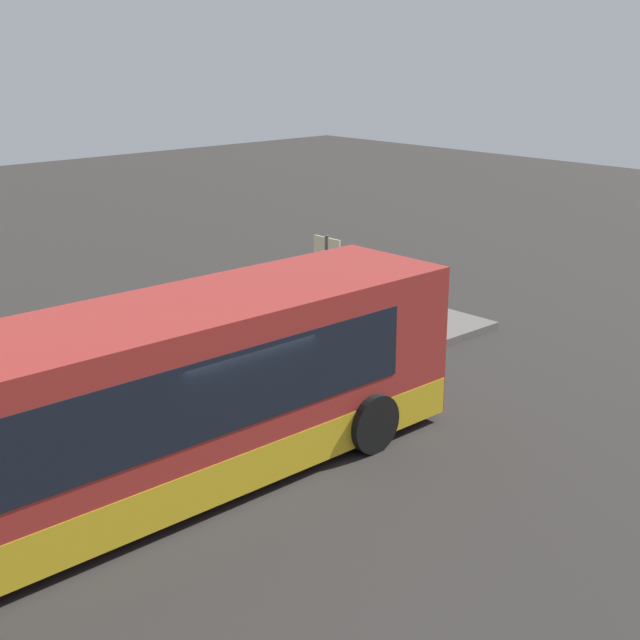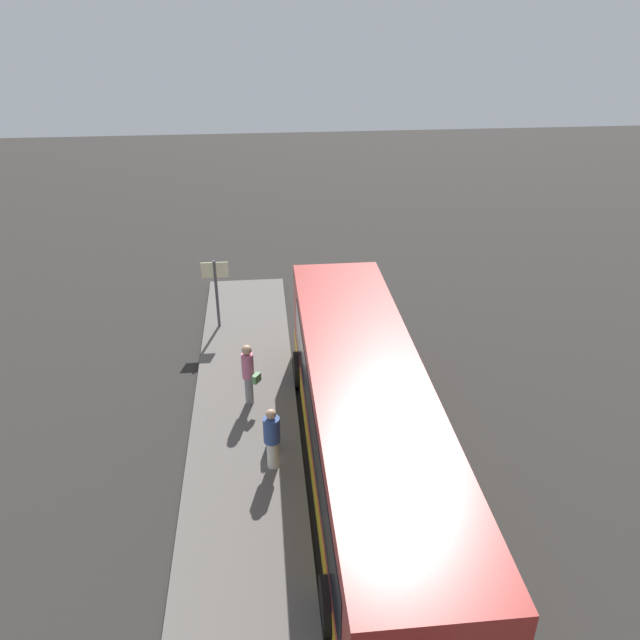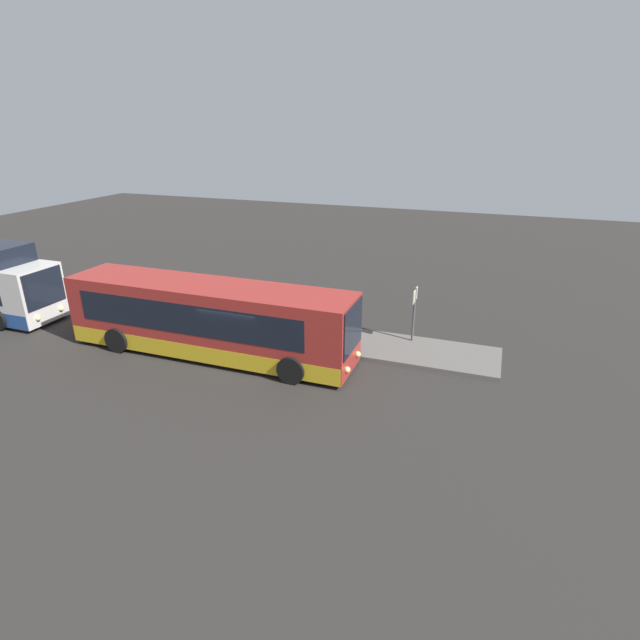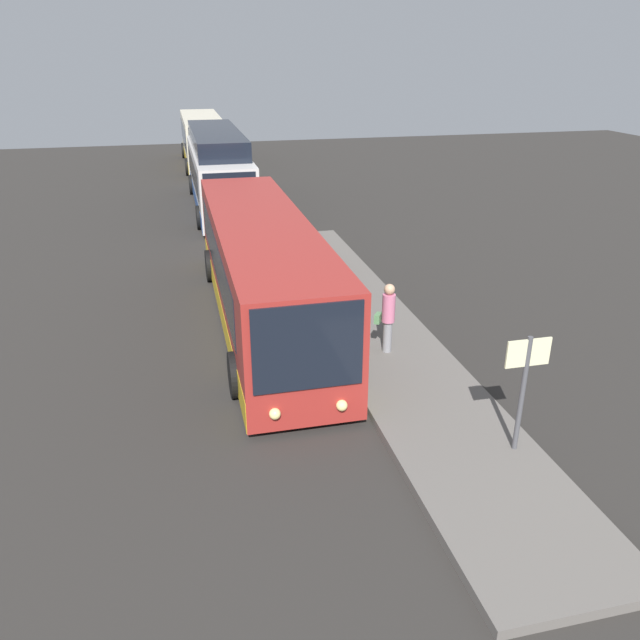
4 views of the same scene
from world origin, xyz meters
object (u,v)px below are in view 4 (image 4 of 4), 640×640
object	(u,v)px
bus_third	(203,141)
passenger_waiting	(388,315)
bus_second	(219,174)
suitcase	(345,311)
passenger_boarding	(339,285)
bus_lead	(262,271)
sign_post	(525,377)

from	to	relation	value
bus_third	passenger_waiting	xyz separation A→B (m)	(30.66, 2.71, -0.38)
bus_second	suitcase	size ratio (longest dim) A/B	13.76
passenger_boarding	passenger_waiting	distance (m)	2.75
bus_lead	suitcase	xyz separation A→B (m)	(1.10, 2.19, -1.02)
bus_third	passenger_boarding	size ratio (longest dim) A/B	6.58
passenger_waiting	suitcase	bearing A→B (deg)	47.44
bus_lead	sign_post	size ratio (longest dim) A/B	5.17
bus_second	passenger_waiting	bearing A→B (deg)	8.63
bus_third	sign_post	world-z (taller)	bus_third
suitcase	bus_second	bearing A→B (deg)	-172.07
passenger_boarding	sign_post	bearing A→B (deg)	160.22
passenger_waiting	suitcase	distance (m)	2.29
bus_second	bus_third	world-z (taller)	bus_second
bus_third	passenger_boarding	distance (m)	28.05
passenger_waiting	bus_lead	bearing A→B (deg)	73.87
bus_lead	passenger_waiting	xyz separation A→B (m)	(3.21, 2.71, -0.30)
bus_third	passenger_waiting	world-z (taller)	bus_third
bus_lead	bus_second	distance (m)	14.64
bus_lead	suitcase	distance (m)	2.66
bus_lead	passenger_boarding	distance (m)	2.26
bus_second	sign_post	bearing A→B (deg)	9.51
bus_lead	passenger_boarding	world-z (taller)	bus_lead
suitcase	sign_post	xyz separation A→B (m)	(6.75, 1.57, 1.29)
passenger_waiting	bus_third	bearing A→B (deg)	38.77
bus_second	suitcase	xyz separation A→B (m)	(15.74, 2.19, -1.18)
passenger_boarding	sign_post	distance (m)	7.54
sign_post	passenger_waiting	bearing A→B (deg)	-167.13
bus_third	sign_post	size ratio (longest dim) A/B	4.54
bus_third	passenger_waiting	bearing A→B (deg)	5.05
bus_second	passenger_boarding	xyz separation A→B (m)	(15.15, 2.16, -0.59)
bus_lead	suitcase	size ratio (longest dim) A/B	14.81
bus_third	passenger_boarding	xyz separation A→B (m)	(27.97, 2.16, -0.51)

